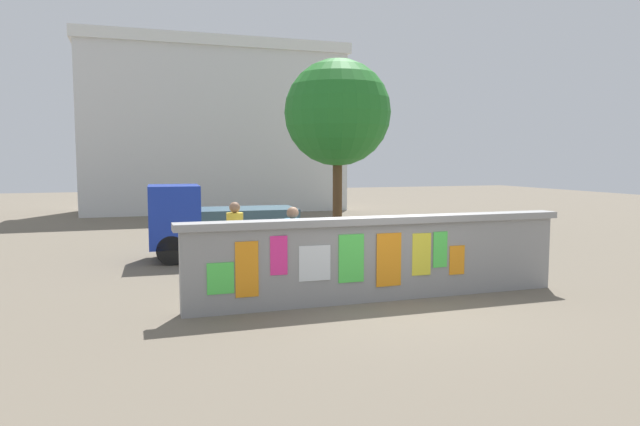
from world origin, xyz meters
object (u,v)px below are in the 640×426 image
Objects in this scene: person_bystander at (293,241)px; tree_roadside at (338,113)px; bicycle_near at (420,258)px; motorcycle at (365,235)px; person_walking at (235,233)px; auto_rickshaw_truck at (215,223)px.

tree_roadside is at bearing 64.76° from person_bystander.
person_bystander is (-3.05, -0.84, 0.62)m from bicycle_near.
motorcycle is 1.16× the size of person_bystander.
motorcycle is at bearing -99.91° from tree_roadside.
person_bystander is at bearing -62.43° from person_walking.
person_bystander is 0.28× the size of tree_roadside.
tree_roadside reaches higher than motorcycle.
tree_roadside reaches higher than auto_rickshaw_truck.
motorcycle is 5.51m from tree_roadside.
tree_roadside is at bearing 80.09° from motorcycle.
person_bystander is (-3.14, -4.05, 0.52)m from motorcycle.
tree_roadside is (4.66, 6.68, 3.04)m from person_walking.
auto_rickshaw_truck is 2.26× the size of person_walking.
person_walking is at bearing 170.01° from bicycle_near.
bicycle_near is 0.29× the size of tree_roadside.
person_bystander is at bearing -115.24° from tree_roadside.
tree_roadside is (4.66, 3.86, 3.12)m from auto_rickshaw_truck.
auto_rickshaw_truck is at bearing 175.80° from motorcycle.
person_bystander is 9.56m from tree_roadside.
bicycle_near is 1.05× the size of person_walking.
bicycle_near is 3.95m from person_walking.
bicycle_near reaches higher than motorcycle.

